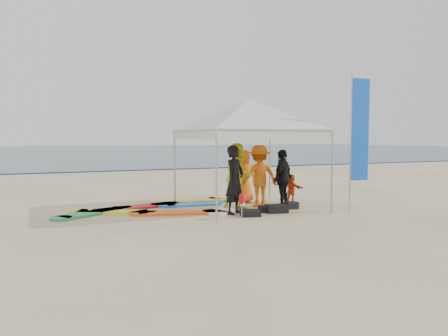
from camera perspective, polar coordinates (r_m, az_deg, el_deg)
name	(u,v)px	position (r m, az deg, el deg)	size (l,w,h in m)	color
ground	(248,231)	(9.61, 3.21, -8.25)	(120.00, 120.00, 0.00)	beige
ocean	(65,151)	(68.54, -20.06, 2.09)	(160.00, 84.00, 0.08)	#0C2633
shoreline_foam	(111,172)	(26.99, -14.49, -0.45)	(160.00, 1.20, 0.01)	silver
person_black_a	(235,180)	(11.61, 1.42, -1.56)	(0.67, 0.44, 1.82)	black
person_yellow	(239,176)	(12.31, 1.91, -1.12)	(0.91, 0.71, 1.88)	yellow
person_orange_a	(259,176)	(12.89, 4.61, -1.04)	(1.17, 0.67, 1.82)	orange
person_black_b	(283,179)	(12.72, 7.67, -1.40)	(0.99, 0.41, 1.70)	black
person_orange_b	(244,176)	(13.65, 2.56, -1.07)	(0.81, 0.53, 1.67)	orange
person_seated	(291,188)	(13.87, 8.78, -2.62)	(0.83, 0.27, 0.90)	#CA4311
canopy_tent	(248,100)	(12.54, 3.18, 8.90)	(4.73, 4.73, 3.57)	#A5A5A8
feather_flag	(359,131)	(12.57, 17.23, 4.62)	(0.63, 0.04, 3.76)	#A5A5A8
marker_pennant	(246,199)	(11.08, 2.90, -4.01)	(0.28, 0.28, 0.64)	#A5A5A8
gear_pile	(270,209)	(11.94, 6.09, -5.38)	(2.08, 0.96, 0.22)	black
surfboard_spread	(165,208)	(12.61, -7.65, -5.17)	(5.55, 2.95, 0.07)	blue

